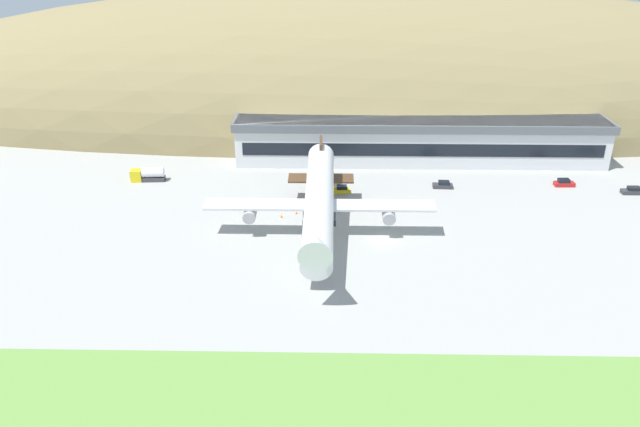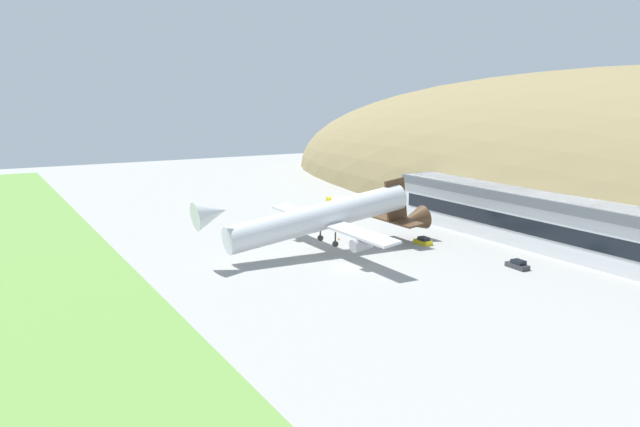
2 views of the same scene
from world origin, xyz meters
The scene contains 11 objects.
ground_plane centered at (0.00, 0.00, 0.00)m, with size 372.23×372.23×0.00m, color #9E9E99.
hill_backdrop centered at (0.69, 83.12, 0.00)m, with size 310.86×83.75×71.67m, color olive.
terminal_building centered at (11.23, 43.95, 5.90)m, with size 85.58×18.59×10.41m.
cargo_airplane centered at (-11.21, 1.42, 6.63)m, with size 40.70×48.86×11.85m.
service_car_0 centered at (-7.10, 21.65, 0.62)m, with size 3.77×1.94×1.50m.
service_car_1 centered at (53.14, 22.15, 0.64)m, with size 4.44×1.79×1.55m.
service_car_2 centered at (40.36, 26.12, 0.67)m, with size 4.26×1.88×1.61m.
service_car_3 centered at (14.44, 24.60, 0.62)m, with size 4.25×2.04×1.50m.
fuel_truck centered at (-48.86, 27.24, 1.45)m, with size 7.33×2.67×3.04m.
traffic_cone_0 centered at (-15.78, 10.86, 0.28)m, with size 0.52×0.52×0.58m.
traffic_cone_1 centered at (-18.53, 9.15, 0.28)m, with size 0.52×0.52×0.58m.
Camera 1 is at (-8.99, -97.82, 50.29)m, focal length 35.00 mm.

